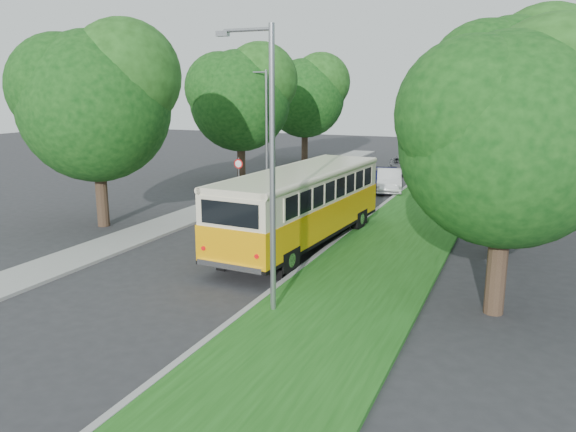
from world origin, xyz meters
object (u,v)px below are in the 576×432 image
at_px(lamppost_far, 265,125).
at_px(vintage_bus, 302,208).
at_px(car_blue, 383,180).
at_px(car_grey, 402,165).
at_px(lamppost_near, 269,163).
at_px(car_silver, 320,209).
at_px(car_white, 389,180).

height_order(lamppost_far, vintage_bus, lamppost_far).
relative_size(car_blue, car_grey, 0.97).
distance_m(lamppost_far, vintage_bus, 13.83).
xyz_separation_m(lamppost_near, car_silver, (-2.57, 11.25, -3.74)).
relative_size(car_silver, car_white, 0.87).
distance_m(lamppost_far, car_grey, 12.83).
height_order(lamppost_far, car_silver, lamppost_far).
bearing_deg(lamppost_near, vintage_bus, 104.46).
bearing_deg(lamppost_near, car_white, 93.86).
height_order(lamppost_near, car_silver, lamppost_near).
height_order(car_blue, car_grey, car_blue).
relative_size(lamppost_far, car_blue, 1.73).
bearing_deg(vintage_bus, car_blue, 94.38).
relative_size(vintage_bus, car_blue, 2.51).
relative_size(lamppost_near, car_silver, 2.17).
bearing_deg(car_white, car_grey, 82.19).
height_order(car_white, car_blue, car_white).
bearing_deg(lamppost_near, car_silver, 102.85).
height_order(lamppost_far, car_grey, lamppost_far).
bearing_deg(car_white, car_silver, -110.56).
distance_m(car_silver, car_white, 9.68).
distance_m(lamppost_near, car_silver, 12.13).
relative_size(car_white, car_blue, 0.98).
height_order(lamppost_near, lamppost_far, lamppost_near).
bearing_deg(car_silver, car_blue, 82.74).
xyz_separation_m(lamppost_far, vintage_bus, (7.12, -11.59, -2.50)).
bearing_deg(car_silver, lamppost_far, 127.88).
bearing_deg(car_white, car_blue, 128.64).
bearing_deg(car_grey, car_blue, -97.62).
relative_size(lamppost_far, car_silver, 2.03).
height_order(lamppost_near, car_grey, lamppost_near).
distance_m(lamppost_near, vintage_bus, 7.65).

